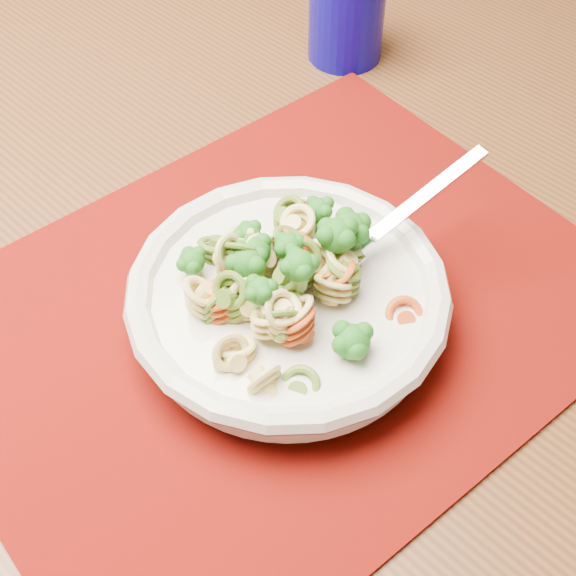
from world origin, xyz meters
TOP-DOWN VIEW (x-y plane):
  - dining_table at (0.31, -0.49)m, footprint 1.72×1.35m
  - placemat at (0.37, -0.58)m, footprint 0.56×0.47m
  - pasta_bowl at (0.37, -0.59)m, footprint 0.24×0.24m
  - pasta_broccoli_heap at (0.37, -0.59)m, footprint 0.20×0.20m
  - fork at (0.42, -0.59)m, footprint 0.18×0.04m
  - tumbler at (0.60, -0.31)m, footprint 0.08×0.08m

SIDE VIEW (x-z plane):
  - dining_table at x=0.31m, z-range 0.29..1.08m
  - placemat at x=0.37m, z-range 0.79..0.79m
  - pasta_bowl at x=0.37m, z-range 0.80..0.84m
  - tumbler at x=0.60m, z-range 0.79..0.88m
  - fork at x=0.42m, z-range 0.80..0.87m
  - pasta_broccoli_heap at x=0.37m, z-range 0.81..0.87m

